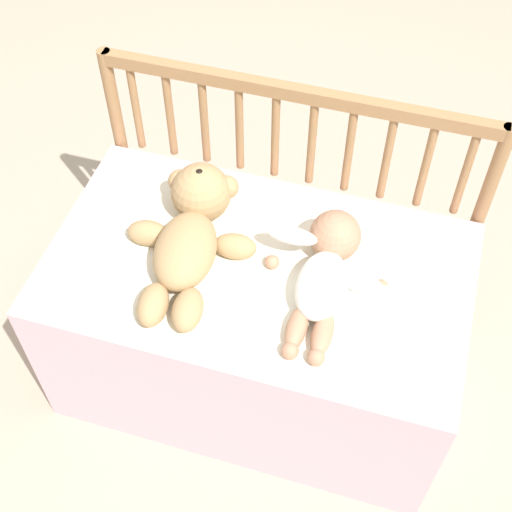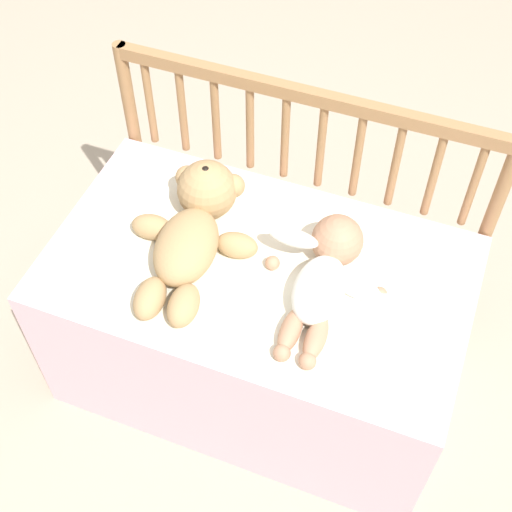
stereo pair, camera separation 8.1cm
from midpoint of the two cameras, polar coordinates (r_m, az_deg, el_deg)
name	(u,v)px [view 1 (the left image)]	position (r m, az deg, el deg)	size (l,w,h in m)	color
ground_plane	(257,370)	(2.20, -0.96, -9.13)	(12.00, 12.00, 0.00)	tan
crib_mattress	(257,324)	(1.98, -1.06, -5.47)	(1.06, 0.61, 0.52)	#EDB7C6
crib_rail	(292,160)	(1.94, 1.72, 7.68)	(1.06, 0.04, 0.82)	#997047
blanket	(249,272)	(1.76, -1.87, -1.31)	(0.88, 0.53, 0.01)	silver
teddy_bear	(191,230)	(1.78, -6.52, 2.04)	(0.34, 0.48, 0.16)	tan
baby	(326,270)	(1.71, 4.27, -1.15)	(0.32, 0.41, 0.13)	white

